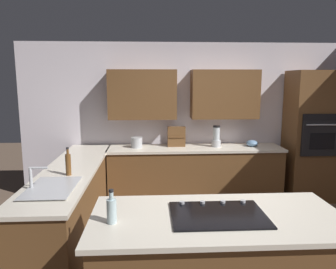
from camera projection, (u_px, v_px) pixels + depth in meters
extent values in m
plane|color=brown|center=(223.00, 253.00, 3.74)|extent=(14.00, 14.00, 0.00)
cube|color=silver|center=(198.00, 120.00, 5.59)|extent=(6.00, 0.10, 2.60)
cube|color=brown|center=(225.00, 94.00, 5.32)|extent=(1.10, 0.34, 0.79)
cube|color=brown|center=(142.00, 94.00, 5.25)|extent=(1.10, 0.34, 0.79)
cube|color=brown|center=(195.00, 175.00, 5.35)|extent=(2.80, 0.60, 0.86)
cube|color=silver|center=(195.00, 148.00, 5.28)|extent=(2.84, 0.64, 0.04)
cube|color=brown|center=(73.00, 204.00, 4.11)|extent=(0.60, 2.90, 0.86)
cube|color=silver|center=(71.00, 169.00, 4.04)|extent=(0.64, 2.94, 0.04)
cube|color=brown|center=(217.00, 269.00, 2.69)|extent=(1.98, 0.90, 0.86)
cube|color=silver|center=(218.00, 218.00, 2.61)|extent=(2.06, 0.98, 0.04)
cube|color=brown|center=(312.00, 136.00, 5.35)|extent=(0.80, 0.60, 2.13)
cube|color=black|center=(322.00, 138.00, 5.04)|extent=(0.66, 0.03, 0.56)
cube|color=black|center=(322.00, 141.00, 5.04)|extent=(0.40, 0.01, 0.26)
cube|color=black|center=(324.00, 117.00, 4.99)|extent=(0.66, 0.02, 0.11)
cylinder|color=silver|center=(324.00, 125.00, 4.97)|extent=(0.56, 0.02, 0.02)
cube|color=#515456|center=(57.00, 183.00, 3.41)|extent=(0.40, 0.30, 0.02)
cube|color=#515456|center=(47.00, 194.00, 3.08)|extent=(0.40, 0.30, 0.02)
cube|color=#B7BABF|center=(52.00, 187.00, 3.24)|extent=(0.46, 0.70, 0.01)
cylinder|color=#B7BABF|center=(31.00, 179.00, 3.22)|extent=(0.03, 0.03, 0.22)
cylinder|color=#B7BABF|center=(38.00, 168.00, 3.20)|extent=(0.18, 0.02, 0.02)
cube|color=black|center=(218.00, 215.00, 2.61)|extent=(0.76, 0.56, 0.01)
cylinder|color=#B2B2B7|center=(243.00, 201.00, 2.85)|extent=(0.04, 0.04, 0.02)
cylinder|color=#B2B2B7|center=(223.00, 202.00, 2.84)|extent=(0.04, 0.04, 0.02)
cylinder|color=#B2B2B7|center=(202.00, 202.00, 2.83)|extent=(0.04, 0.04, 0.02)
cylinder|color=#B2B2B7|center=(182.00, 203.00, 2.82)|extent=(0.04, 0.04, 0.02)
cylinder|color=silver|center=(216.00, 143.00, 5.30)|extent=(0.15, 0.15, 0.11)
cylinder|color=silver|center=(216.00, 134.00, 5.28)|extent=(0.11, 0.11, 0.21)
cylinder|color=black|center=(217.00, 126.00, 5.26)|extent=(0.12, 0.12, 0.03)
ellipsoid|color=#668CB2|center=(252.00, 143.00, 5.34)|extent=(0.19, 0.19, 0.10)
cube|color=brown|center=(176.00, 137.00, 5.31)|extent=(0.29, 0.10, 0.33)
cube|color=brown|center=(177.00, 137.00, 5.26)|extent=(0.28, 0.02, 0.02)
cylinder|color=#B7BABF|center=(137.00, 143.00, 5.23)|extent=(0.18, 0.18, 0.17)
cylinder|color=brown|center=(68.00, 165.00, 3.70)|extent=(0.06, 0.06, 0.25)
cylinder|color=brown|center=(68.00, 152.00, 3.68)|extent=(0.03, 0.03, 0.06)
cylinder|color=black|center=(67.00, 148.00, 3.67)|extent=(0.03, 0.03, 0.02)
cylinder|color=silver|center=(112.00, 211.00, 2.46)|extent=(0.08, 0.08, 0.19)
cylinder|color=silver|center=(111.00, 196.00, 2.44)|extent=(0.03, 0.03, 0.06)
cylinder|color=black|center=(111.00, 191.00, 2.43)|extent=(0.04, 0.04, 0.02)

